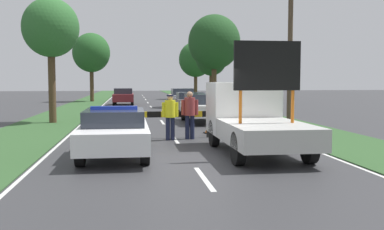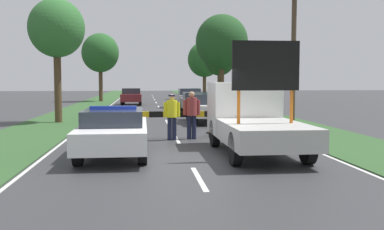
{
  "view_description": "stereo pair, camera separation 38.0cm",
  "coord_description": "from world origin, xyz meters",
  "px_view_note": "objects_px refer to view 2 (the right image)",
  "views": [
    {
      "loc": [
        -1.6,
        -12.25,
        2.2
      ],
      "look_at": [
        0.3,
        1.71,
        1.1
      ],
      "focal_mm": 42.0,
      "sensor_mm": 36.0,
      "label": 1
    },
    {
      "loc": [
        -1.22,
        -12.3,
        2.2
      ],
      "look_at": [
        0.3,
        1.71,
        1.1
      ],
      "focal_mm": 42.0,
      "sensor_mm": 36.0,
      "label": 2
    }
  ],
  "objects_px": {
    "traffic_cone_behind_barrier": "(94,130)",
    "queued_car_wagon_maroon": "(131,96)",
    "traffic_cone_near_truck": "(128,132)",
    "police_officer": "(172,113)",
    "traffic_cone_near_police": "(213,125)",
    "police_car": "(114,131)",
    "roadside_tree_far_left": "(57,29)",
    "roadside_tree_near_right": "(204,60)",
    "pedestrian_civilian": "(192,111)",
    "queued_car_van_white": "(207,107)",
    "roadside_tree_mid_right": "(222,42)",
    "road_barrier": "(177,116)",
    "roadside_tree_mid_left": "(100,53)",
    "queued_car_sedan_silver": "(189,98)",
    "utility_pole": "(294,52)",
    "work_truck": "(251,117)",
    "queued_car_suv_grey": "(196,102)",
    "traffic_cone_centre_front": "(257,133)",
    "roadside_tree_near_left": "(219,60)"
  },
  "relations": [
    {
      "from": "work_truck",
      "to": "queued_car_sedan_silver",
      "type": "relative_size",
      "value": 1.33
    },
    {
      "from": "road_barrier",
      "to": "queued_car_suv_grey",
      "type": "relative_size",
      "value": 0.78
    },
    {
      "from": "queued_car_sedan_silver",
      "to": "pedestrian_civilian",
      "type": "bearing_deg",
      "value": 84.47
    },
    {
      "from": "traffic_cone_near_police",
      "to": "traffic_cone_centre_front",
      "type": "relative_size",
      "value": 1.29
    },
    {
      "from": "road_barrier",
      "to": "pedestrian_civilian",
      "type": "bearing_deg",
      "value": -41.05
    },
    {
      "from": "police_car",
      "to": "roadside_tree_mid_right",
      "type": "height_order",
      "value": "roadside_tree_mid_right"
    },
    {
      "from": "police_officer",
      "to": "utility_pole",
      "type": "relative_size",
      "value": 0.26
    },
    {
      "from": "road_barrier",
      "to": "traffic_cone_near_police",
      "type": "bearing_deg",
      "value": 35.06
    },
    {
      "from": "traffic_cone_near_police",
      "to": "roadside_tree_far_left",
      "type": "distance_m",
      "value": 10.01
    },
    {
      "from": "road_barrier",
      "to": "roadside_tree_mid_right",
      "type": "relative_size",
      "value": 0.42
    },
    {
      "from": "police_car",
      "to": "queued_car_suv_grey",
      "type": "distance_m",
      "value": 16.7
    },
    {
      "from": "work_truck",
      "to": "traffic_cone_near_truck",
      "type": "xyz_separation_m",
      "value": [
        -3.88,
        2.67,
        -0.71
      ]
    },
    {
      "from": "queued_car_van_white",
      "to": "utility_pole",
      "type": "xyz_separation_m",
      "value": [
        2.83,
        -5.06,
        2.54
      ]
    },
    {
      "from": "roadside_tree_far_left",
      "to": "roadside_tree_near_left",
      "type": "bearing_deg",
      "value": 58.03
    },
    {
      "from": "roadside_tree_near_left",
      "to": "utility_pole",
      "type": "distance_m",
      "value": 24.22
    },
    {
      "from": "work_truck",
      "to": "roadside_tree_mid_right",
      "type": "xyz_separation_m",
      "value": [
        3.02,
        22.55,
        4.17
      ]
    },
    {
      "from": "traffic_cone_centre_front",
      "to": "utility_pole",
      "type": "height_order",
      "value": "utility_pole"
    },
    {
      "from": "police_car",
      "to": "utility_pole",
      "type": "xyz_separation_m",
      "value": [
        6.97,
        4.75,
        2.61
      ]
    },
    {
      "from": "queued_car_sedan_silver",
      "to": "roadside_tree_mid_right",
      "type": "height_order",
      "value": "roadside_tree_mid_right"
    },
    {
      "from": "traffic_cone_behind_barrier",
      "to": "queued_car_van_white",
      "type": "xyz_separation_m",
      "value": [
        5.22,
        5.16,
        0.54
      ]
    },
    {
      "from": "work_truck",
      "to": "traffic_cone_near_truck",
      "type": "bearing_deg",
      "value": -32.61
    },
    {
      "from": "queued_car_suv_grey",
      "to": "roadside_tree_near_right",
      "type": "distance_m",
      "value": 22.51
    },
    {
      "from": "police_car",
      "to": "roadside_tree_far_left",
      "type": "height_order",
      "value": "roadside_tree_far_left"
    },
    {
      "from": "pedestrian_civilian",
      "to": "traffic_cone_centre_front",
      "type": "height_order",
      "value": "pedestrian_civilian"
    },
    {
      "from": "pedestrian_civilian",
      "to": "queued_car_sedan_silver",
      "type": "xyz_separation_m",
      "value": [
        1.72,
        17.81,
        -0.24
      ]
    },
    {
      "from": "queued_car_sedan_silver",
      "to": "queued_car_wagon_maroon",
      "type": "bearing_deg",
      "value": -51.51
    },
    {
      "from": "traffic_cone_behind_barrier",
      "to": "queued_car_wagon_maroon",
      "type": "bearing_deg",
      "value": 87.75
    },
    {
      "from": "police_car",
      "to": "queued_car_wagon_maroon",
      "type": "bearing_deg",
      "value": 85.69
    },
    {
      "from": "pedestrian_civilian",
      "to": "utility_pole",
      "type": "xyz_separation_m",
      "value": [
        4.33,
        1.34,
        2.29
      ]
    },
    {
      "from": "traffic_cone_near_truck",
      "to": "traffic_cone_behind_barrier",
      "type": "bearing_deg",
      "value": 129.99
    },
    {
      "from": "work_truck",
      "to": "traffic_cone_centre_front",
      "type": "distance_m",
      "value": 2.64
    },
    {
      "from": "police_officer",
      "to": "roadside_tree_near_left",
      "type": "distance_m",
      "value": 26.62
    },
    {
      "from": "traffic_cone_behind_barrier",
      "to": "work_truck",
      "type": "bearing_deg",
      "value": -39.36
    },
    {
      "from": "pedestrian_civilian",
      "to": "traffic_cone_near_truck",
      "type": "height_order",
      "value": "pedestrian_civilian"
    },
    {
      "from": "queued_car_suv_grey",
      "to": "roadside_tree_near_right",
      "type": "height_order",
      "value": "roadside_tree_near_right"
    },
    {
      "from": "queued_car_wagon_maroon",
      "to": "traffic_cone_near_police",
      "type": "bearing_deg",
      "value": 100.19
    },
    {
      "from": "traffic_cone_behind_barrier",
      "to": "queued_car_wagon_maroon",
      "type": "xyz_separation_m",
      "value": [
        0.88,
        22.3,
        0.51
      ]
    },
    {
      "from": "police_officer",
      "to": "traffic_cone_near_police",
      "type": "height_order",
      "value": "police_officer"
    },
    {
      "from": "police_officer",
      "to": "roadside_tree_near_left",
      "type": "bearing_deg",
      "value": -127.65
    },
    {
      "from": "police_car",
      "to": "work_truck",
      "type": "xyz_separation_m",
      "value": [
        4.17,
        0.36,
        0.34
      ]
    },
    {
      "from": "roadside_tree_near_right",
      "to": "roadside_tree_mid_left",
      "type": "distance_m",
      "value": 12.19
    },
    {
      "from": "traffic_cone_centre_front",
      "to": "queued_car_suv_grey",
      "type": "xyz_separation_m",
      "value": [
        -0.64,
        13.38,
        0.47
      ]
    },
    {
      "from": "roadside_tree_far_left",
      "to": "roadside_tree_near_right",
      "type": "bearing_deg",
      "value": 67.65
    },
    {
      "from": "road_barrier",
      "to": "traffic_cone_near_truck",
      "type": "xyz_separation_m",
      "value": [
        -1.83,
        -0.77,
        -0.49
      ]
    },
    {
      "from": "roadside_tree_near_right",
      "to": "traffic_cone_behind_barrier",
      "type": "bearing_deg",
      "value": -104.96
    },
    {
      "from": "queued_car_van_white",
      "to": "roadside_tree_mid_right",
      "type": "height_order",
      "value": "roadside_tree_mid_right"
    },
    {
      "from": "traffic_cone_behind_barrier",
      "to": "roadside_tree_mid_right",
      "type": "distance_m",
      "value": 20.64
    },
    {
      "from": "police_car",
      "to": "road_barrier",
      "type": "distance_m",
      "value": 4.35
    },
    {
      "from": "traffic_cone_behind_barrier",
      "to": "queued_car_suv_grey",
      "type": "xyz_separation_m",
      "value": [
        5.39,
        11.48,
        0.49
      ]
    },
    {
      "from": "queued_car_suv_grey",
      "to": "queued_car_wagon_maroon",
      "type": "xyz_separation_m",
      "value": [
        -4.51,
        10.82,
        0.02
      ]
    }
  ]
}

